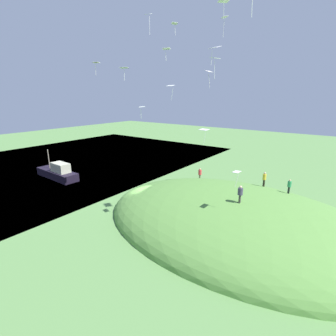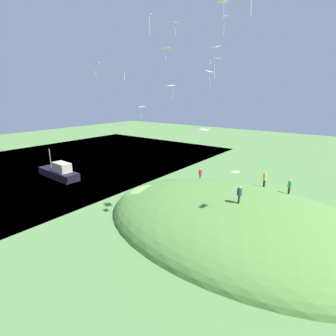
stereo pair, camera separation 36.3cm
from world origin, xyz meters
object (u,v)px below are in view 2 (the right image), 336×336
at_px(kite_7, 214,48).
at_px(person_with_child, 290,185).
at_px(kite_5, 236,173).
at_px(kite_14, 124,68).
at_px(kite_0, 142,107).
at_px(person_near_shore, 265,178).
at_px(kite_13, 204,130).
at_px(kite_1, 223,2).
at_px(kite_10, 171,86).
at_px(person_on_hilltop, 239,193).
at_px(kite_6, 175,24).
at_px(kite_2, 209,72).
at_px(kite_3, 148,16).
at_px(person_walking_path, 200,173).
at_px(kite_11, 166,49).
at_px(kite_9, 225,18).
at_px(boat_on_lake, 59,172).
at_px(kite_12, 96,64).
at_px(kite_4, 215,59).

bearing_deg(kite_7, person_with_child, 59.27).
distance_m(kite_5, kite_14, 17.13).
xyz_separation_m(kite_0, kite_14, (-2.11, -0.39, 4.18)).
relative_size(person_near_shore, kite_5, 1.22).
xyz_separation_m(person_near_shore, kite_13, (-6.94, -2.25, 5.21)).
height_order(kite_1, kite_10, kite_1).
height_order(person_on_hilltop, kite_1, kite_1).
bearing_deg(kite_10, kite_13, -17.74).
relative_size(kite_1, kite_6, 1.26).
relative_size(kite_1, kite_13, 0.93).
height_order(person_with_child, kite_7, kite_7).
height_order(kite_2, kite_13, kite_2).
height_order(person_near_shore, kite_3, kite_3).
height_order(kite_0, kite_3, kite_3).
height_order(kite_0, kite_10, kite_10).
xyz_separation_m(person_walking_path, kite_14, (-4.88, -9.35, 13.57)).
bearing_deg(person_walking_path, kite_11, 2.97).
bearing_deg(person_walking_path, kite_9, 57.74).
relative_size(kite_1, kite_11, 1.26).
bearing_deg(kite_1, kite_10, 160.95).
bearing_deg(kite_14, kite_3, 20.33).
relative_size(kite_9, kite_10, 1.00).
height_order(kite_1, kite_9, kite_1).
bearing_deg(boat_on_lake, kite_9, 17.31).
distance_m(kite_9, kite_12, 14.49).
distance_m(kite_4, kite_14, 9.98).
relative_size(kite_2, kite_9, 0.98).
bearing_deg(kite_12, kite_13, 47.91).
relative_size(kite_4, kite_6, 1.65).
relative_size(boat_on_lake, kite_14, 6.30).
relative_size(person_walking_path, kite_14, 1.28).
xyz_separation_m(person_with_child, kite_2, (-9.91, -0.63, 11.79)).
relative_size(kite_12, kite_14, 0.91).
height_order(person_with_child, kite_9, kite_9).
xyz_separation_m(kite_6, kite_12, (-3.64, -8.84, -4.86)).
bearing_deg(boat_on_lake, kite_10, 26.49).
height_order(kite_3, kite_9, kite_3).
bearing_deg(kite_7, kite_9, 111.19).
bearing_deg(boat_on_lake, person_with_child, 14.23).
bearing_deg(kite_10, kite_12, -97.93).
bearing_deg(kite_3, kite_0, -136.85).
height_order(boat_on_lake, kite_5, kite_5).
relative_size(kite_2, kite_7, 1.39).
xyz_separation_m(person_walking_path, kite_4, (3.85, -4.59, 14.34)).
relative_size(boat_on_lake, kite_5, 6.26).
bearing_deg(kite_7, kite_10, 139.81).
height_order(person_on_hilltop, kite_12, kite_12).
bearing_deg(kite_9, kite_13, -141.91).
relative_size(kite_9, kite_11, 1.51).
distance_m(kite_9, kite_13, 12.03).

